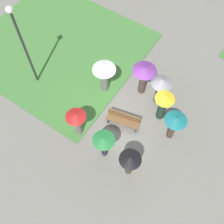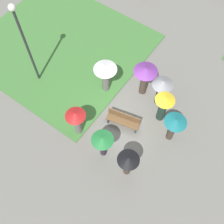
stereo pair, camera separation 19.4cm
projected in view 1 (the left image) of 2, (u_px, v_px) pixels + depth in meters
The scene contains 12 objects.
ground_plane at pixel (127, 114), 14.36m from camera, with size 90.00×90.00×0.00m, color slate.
lawn_patch_near at pixel (59, 47), 16.45m from camera, with size 9.17×8.50×0.06m.
park_bench at pixel (123, 119), 13.68m from camera, with size 1.71×0.78×0.90m.
lamp_post at pixel (21, 40), 12.58m from camera, with size 0.32×0.32×5.01m.
crowd_person_grey at pixel (161, 87), 13.63m from camera, with size 1.03×1.03×1.84m.
crowd_person_yellow at pixel (163, 105), 13.30m from camera, with size 0.94×0.94×1.86m.
crowd_person_teal at pixel (175, 123), 12.61m from camera, with size 1.03×1.03×1.84m.
crowd_person_black at pixel (130, 162), 11.77m from camera, with size 0.95×0.95×1.83m.
crowd_person_purple at pixel (144, 74), 13.77m from camera, with size 1.19×1.19×2.01m.
crowd_person_white at pixel (104, 74), 13.87m from camera, with size 1.17×1.17×1.95m.
crowd_person_red at pixel (77, 120), 12.69m from camera, with size 0.94×0.94×1.89m.
crowd_person_green at pixel (104, 142), 12.20m from camera, with size 0.99×0.99×1.77m.
Camera 1 is at (3.17, -6.06, 12.65)m, focal length 45.00 mm.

